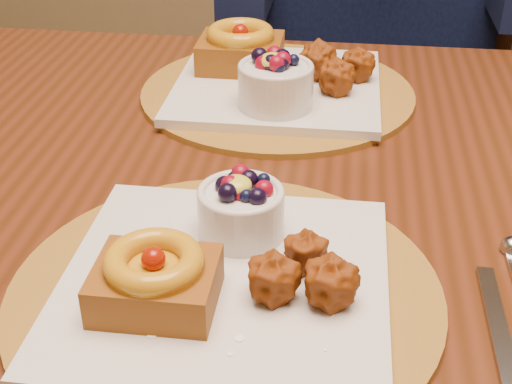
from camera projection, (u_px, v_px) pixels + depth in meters
dining_table at (257, 228)px, 0.85m from camera, size 1.60×0.90×0.76m
place_setting_near at (223, 273)px, 0.62m from camera, size 0.38×0.38×0.08m
place_setting_far at (275, 78)px, 0.98m from camera, size 0.38×0.38×0.09m
chair_far at (384, 102)px, 1.57m from camera, size 0.59×0.59×0.92m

